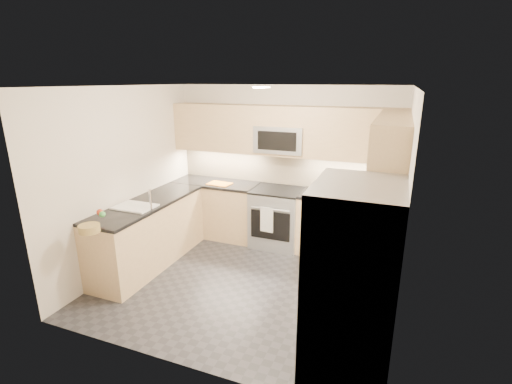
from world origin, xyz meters
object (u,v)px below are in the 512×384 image
Objects in this scene: refrigerator at (352,286)px; cutting_board at (219,184)px; utensil_bowl at (393,196)px; fruit_basket at (89,229)px; gas_range at (277,218)px; microwave at (281,139)px.

refrigerator reaches higher than cutting_board.
refrigerator is 5.64× the size of utensil_bowl.
fruit_basket is (-2.88, 0.03, 0.08)m from refrigerator.
refrigerator reaches higher than gas_range.
refrigerator is at bearing -59.12° from gas_range.
refrigerator reaches higher than utensil_bowl.
fruit_basket is (-1.43, -2.52, -0.72)m from microwave.
microwave is at bearing 90.00° from gas_range.
refrigerator is 4.81× the size of cutting_board.
cutting_board is (-2.42, 2.35, 0.05)m from refrigerator.
refrigerator is 7.77× the size of fruit_basket.
refrigerator is 2.88m from fruit_basket.
gas_range is at bearing 59.21° from fruit_basket.
refrigerator is (1.45, -2.43, 0.45)m from gas_range.
utensil_bowl is (1.69, -0.19, -0.67)m from microwave.
microwave is at bearing 119.62° from refrigerator.
refrigerator reaches higher than fruit_basket.
gas_range is 2.83m from fruit_basket.
fruit_basket is at bearing -120.79° from gas_range.
microwave is at bearing 60.48° from fruit_basket.
microwave is 1.25m from cutting_board.
utensil_bowl is 3.89m from fruit_basket.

